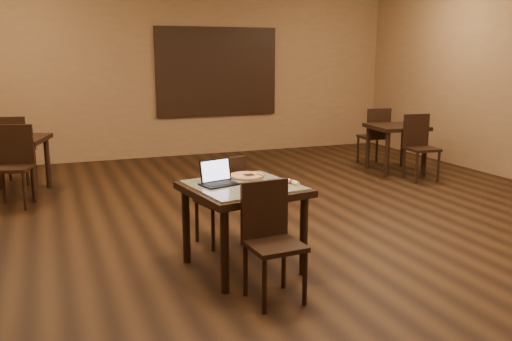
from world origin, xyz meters
name	(u,v)px	position (x,y,z in m)	size (l,w,h in m)	color
ground	(313,233)	(0.00, 0.00, 0.00)	(10.00, 10.00, 0.00)	black
wall_back	(191,75)	(0.00, 5.00, 1.50)	(8.00, 0.02, 3.00)	#986D4D
mural	(217,72)	(0.50, 4.96, 1.55)	(2.34, 0.05, 1.64)	#286095
tiled_table	(243,196)	(-1.02, -0.63, 0.66)	(1.06, 1.06, 0.76)	black
chair_main_near	(270,233)	(-1.02, -1.25, 0.51)	(0.42, 0.42, 0.91)	black
chair_main_far	(223,196)	(-1.00, -0.01, 0.51)	(0.47, 0.47, 0.90)	black
laptop	(217,178)	(-1.22, -0.54, 0.82)	(0.35, 0.31, 0.21)	black
plate	(275,186)	(-0.80, -0.81, 0.77)	(0.23, 0.23, 0.01)	white
pizza_slice	(275,184)	(-0.80, -0.81, 0.79)	(0.17, 0.17, 0.02)	#F6E7A4
pizza_pan	(246,177)	(-0.90, -0.39, 0.77)	(0.33, 0.33, 0.01)	silver
pizza_whole	(246,176)	(-0.90, -0.39, 0.78)	(0.32, 0.32, 0.02)	#F6E7A4
spatula	(249,175)	(-0.88, -0.41, 0.79)	(0.10, 0.23, 0.01)	silver
napkin_roll	(292,182)	(-0.62, -0.77, 0.78)	(0.07, 0.18, 0.04)	white
other_table_a	(396,133)	(2.67, 2.31, 0.63)	(0.89, 0.89, 0.76)	black
other_table_a_chair_near	(419,143)	(2.68, 1.74, 0.55)	(0.47, 0.47, 0.98)	black
other_table_a_chair_far	(375,133)	(2.66, 2.89, 0.55)	(0.47, 0.47, 0.98)	black
other_table_b	(13,147)	(-3.00, 2.95, 0.65)	(1.03, 1.03, 0.78)	black
other_table_b_chair_near	(14,161)	(-2.98, 2.36, 0.57)	(0.54, 0.54, 1.01)	black
other_table_b_chair_far	(14,146)	(-3.02, 3.54, 0.57)	(0.54, 0.54, 1.01)	black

